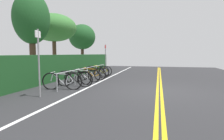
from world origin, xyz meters
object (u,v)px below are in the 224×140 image
at_px(tree_mid, 31,19).
at_px(bicycle_2, 78,77).
at_px(tree_far_right, 54,28).
at_px(bicycle_0, 62,81).
at_px(bicycle_4, 91,74).
at_px(bicycle_1, 74,79).
at_px(bicycle_7, 101,71).
at_px(sign_post_far, 105,56).
at_px(bicycle_5, 96,73).
at_px(bicycle_6, 97,71).
at_px(tree_extra, 82,37).
at_px(bike_rack, 87,71).
at_px(sign_post_near, 39,57).
at_px(bicycle_3, 85,76).

bearing_deg(tree_mid, bicycle_2, -101.87).
xyz_separation_m(tree_mid, tree_far_right, (3.46, 0.73, -0.02)).
distance_m(bicycle_0, bicycle_4, 3.10).
bearing_deg(bicycle_4, bicycle_1, -179.57).
bearing_deg(bicycle_7, sign_post_far, -1.76).
height_order(bicycle_2, bicycle_7, bicycle_7).
relative_size(sign_post_far, tree_mid, 0.44).
xyz_separation_m(bicycle_5, bicycle_6, (0.74, 0.20, 0.02)).
height_order(bicycle_1, tree_mid, tree_mid).
distance_m(bicycle_0, tree_extra, 10.84).
relative_size(bicycle_4, bicycle_7, 1.00).
bearing_deg(tree_extra, bicycle_2, -157.84).
bearing_deg(bicycle_1, bike_rack, 4.45).
bearing_deg(tree_extra, bicycle_6, -147.51).
relative_size(bicycle_2, sign_post_near, 0.67).
height_order(bike_rack, tree_extra, tree_extra).
height_order(bicycle_3, bicycle_7, bicycle_3).
distance_m(sign_post_far, tree_mid, 5.77).
bearing_deg(bicycle_7, bicycle_3, -177.96).
bearing_deg(bike_rack, bicycle_5, -6.45).
relative_size(sign_post_far, tree_far_right, 0.49).
height_order(sign_post_far, tree_far_right, tree_far_right).
relative_size(bicycle_1, bicycle_6, 1.04).
height_order(bicycle_3, tree_mid, tree_mid).
height_order(bike_rack, bicycle_0, bicycle_0).
relative_size(bicycle_2, bicycle_7, 0.91).
xyz_separation_m(bicycle_0, sign_post_near, (-1.38, 0.09, 1.06)).
relative_size(bicycle_5, bicycle_7, 0.92).
height_order(bicycle_2, bicycle_3, bicycle_3).
distance_m(bicycle_3, bicycle_5, 1.62).
relative_size(bicycle_7, sign_post_near, 0.74).
xyz_separation_m(bicycle_4, sign_post_near, (-4.48, 0.25, 1.08)).
height_order(bicycle_1, bicycle_2, bicycle_1).
bearing_deg(bicycle_2, sign_post_far, -0.06).
bearing_deg(bike_rack, bicycle_1, -175.55).
bearing_deg(bicycle_6, tree_extra, 32.49).
height_order(bicycle_2, sign_post_far, sign_post_far).
height_order(bicycle_0, sign_post_near, sign_post_near).
relative_size(bicycle_2, bicycle_3, 0.91).
distance_m(bicycle_3, tree_mid, 4.56).
relative_size(bicycle_5, bicycle_6, 0.94).
xyz_separation_m(bicycle_6, tree_far_right, (1.05, 3.86, 3.16)).
xyz_separation_m(bicycle_0, tree_far_right, (5.70, 3.90, 3.15)).
bearing_deg(bike_rack, tree_far_right, 53.11).
height_order(bicycle_7, tree_extra, tree_extra).
distance_m(bicycle_3, sign_post_far, 4.37).
bearing_deg(bicycle_7, bicycle_2, -179.58).
xyz_separation_m(bicycle_4, sign_post_far, (3.44, 0.15, 1.00)).
height_order(bicycle_1, bicycle_5, bicycle_1).
relative_size(bicycle_0, bicycle_6, 1.00).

